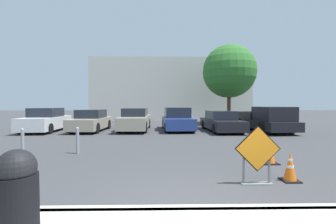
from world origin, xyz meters
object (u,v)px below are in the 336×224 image
(road_closed_sign, at_px, (257,154))
(parked_car_third, at_px, (135,120))
(traffic_cone_nearest, at_px, (290,167))
(trash_bin, at_px, (17,191))
(parked_car_fourth, at_px, (177,120))
(parked_car_nearest, at_px, (46,121))
(bollard_nearest, at_px, (78,140))
(pickup_truck, at_px, (266,120))
(bollard_second, at_px, (23,140))
(traffic_cone_second, at_px, (269,150))
(parked_car_second, at_px, (91,121))
(traffic_cone_third, at_px, (255,144))
(parked_car_fifth, at_px, (221,122))

(road_closed_sign, bearing_deg, parked_car_third, 111.22)
(road_closed_sign, relative_size, traffic_cone_nearest, 1.96)
(trash_bin, bearing_deg, parked_car_fourth, 77.37)
(road_closed_sign, xyz_separation_m, parked_car_third, (-3.99, 10.28, 0.02))
(parked_car_nearest, height_order, bollard_nearest, parked_car_nearest)
(parked_car_third, distance_m, pickup_truck, 8.60)
(road_closed_sign, bearing_deg, bollard_second, 155.83)
(road_closed_sign, relative_size, traffic_cone_second, 1.65)
(traffic_cone_second, height_order, parked_car_fourth, parked_car_fourth)
(parked_car_second, distance_m, parked_car_third, 2.87)
(traffic_cone_nearest, distance_m, bollard_nearest, 6.70)
(traffic_cone_nearest, height_order, traffic_cone_second, traffic_cone_second)
(pickup_truck, bearing_deg, road_closed_sign, 61.04)
(traffic_cone_second, xyz_separation_m, parked_car_second, (-7.93, 8.17, 0.26))
(bollard_nearest, bearing_deg, parked_car_fourth, 60.82)
(pickup_truck, bearing_deg, parked_car_fourth, -11.29)
(traffic_cone_nearest, height_order, traffic_cone_third, traffic_cone_nearest)
(parked_car_nearest, relative_size, parked_car_fourth, 0.93)
(parked_car_fifth, bearing_deg, parked_car_second, -3.55)
(parked_car_third, xyz_separation_m, trash_bin, (0.08, -12.30, -0.02))
(parked_car_third, xyz_separation_m, parked_car_fifth, (5.70, -0.50, -0.09))
(traffic_cone_second, height_order, parked_car_second, parked_car_second)
(traffic_cone_second, relative_size, bollard_nearest, 0.83)
(parked_car_fourth, xyz_separation_m, pickup_truck, (5.72, -0.80, 0.02))
(road_closed_sign, relative_size, parked_car_nearest, 0.32)
(traffic_cone_second, bearing_deg, parked_car_nearest, 143.45)
(traffic_cone_third, xyz_separation_m, parked_car_nearest, (-11.00, 6.43, 0.40))
(road_closed_sign, bearing_deg, trash_bin, -152.71)
(traffic_cone_third, relative_size, bollard_second, 0.67)
(traffic_cone_second, relative_size, parked_car_second, 0.19)
(traffic_cone_second, distance_m, parked_car_fifth, 8.06)
(parked_car_fourth, bearing_deg, parked_car_second, 0.86)
(parked_car_second, bearing_deg, road_closed_sign, 126.17)
(traffic_cone_nearest, distance_m, bollard_second, 8.48)
(parked_car_nearest, bearing_deg, pickup_truck, 176.94)
(traffic_cone_second, relative_size, parked_car_nearest, 0.19)
(parked_car_fifth, bearing_deg, parked_car_fourth, -13.64)
(pickup_truck, xyz_separation_m, trash_bin, (-8.49, -11.56, -0.04))
(parked_car_nearest, distance_m, pickup_truck, 14.27)
(pickup_truck, distance_m, bollard_nearest, 11.62)
(bollard_nearest, bearing_deg, pickup_truck, 33.20)
(parked_car_fifth, xyz_separation_m, bollard_nearest, (-6.85, -6.61, -0.11))
(traffic_cone_second, height_order, bollard_nearest, bollard_nearest)
(pickup_truck, relative_size, bollard_second, 6.09)
(parked_car_fourth, distance_m, bollard_second, 9.31)
(traffic_cone_nearest, bearing_deg, trash_bin, -154.91)
(parked_car_nearest, relative_size, parked_car_fifth, 0.87)
(parked_car_fifth, relative_size, pickup_truck, 0.85)
(traffic_cone_second, xyz_separation_m, parked_car_third, (-5.08, 8.52, 0.31))
(traffic_cone_third, height_order, parked_car_fifth, parked_car_fifth)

